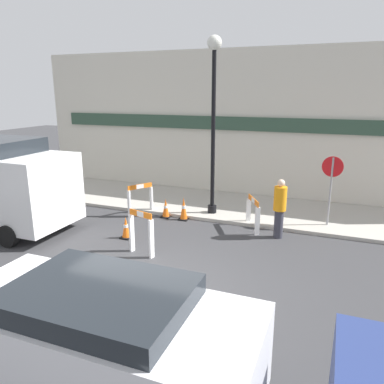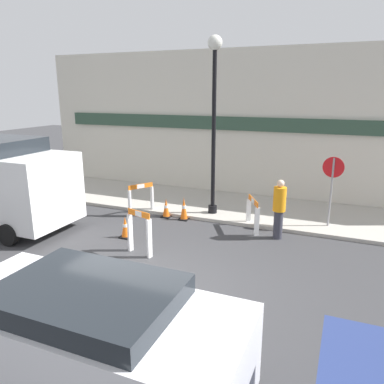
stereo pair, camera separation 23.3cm
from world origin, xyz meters
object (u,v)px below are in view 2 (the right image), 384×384
(streetlamp_post, at_px, (214,104))
(person_worker, at_px, (279,207))
(stop_sign, at_px, (332,180))
(parked_car_1, at_px, (92,338))

(streetlamp_post, relative_size, person_worker, 3.26)
(stop_sign, xyz_separation_m, person_worker, (-1.25, -1.30, -0.60))
(person_worker, xyz_separation_m, parked_car_1, (-1.19, -6.66, 0.06))
(streetlamp_post, bearing_deg, stop_sign, 2.53)
(person_worker, relative_size, parked_car_1, 0.42)
(streetlamp_post, bearing_deg, parked_car_1, -81.68)
(streetlamp_post, xyz_separation_m, parked_car_1, (1.14, -7.80, -2.65))
(streetlamp_post, relative_size, parked_car_1, 1.37)
(stop_sign, xyz_separation_m, parked_car_1, (-2.44, -7.96, -0.54))
(person_worker, bearing_deg, parked_car_1, 74.21)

